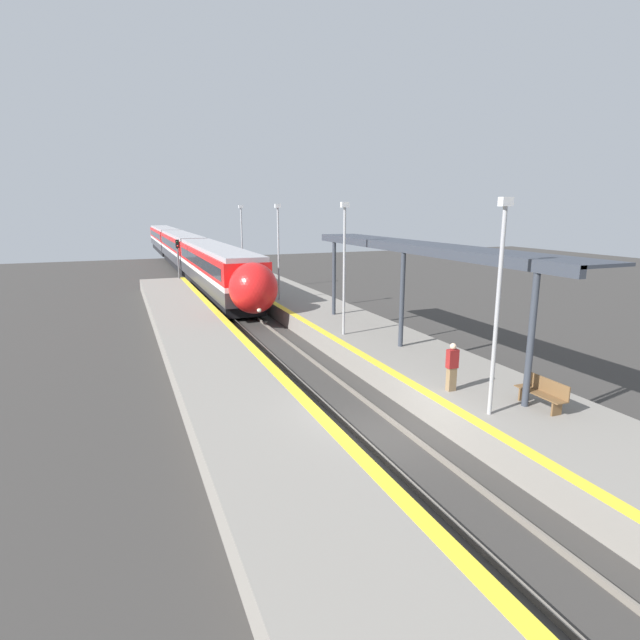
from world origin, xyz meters
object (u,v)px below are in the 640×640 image
(lamppost_far, at_px, (278,246))
(railway_signal, at_px, (178,259))
(lamppost_mid, at_px, (344,261))
(lamppost_farthest, at_px, (242,238))
(train, at_px, (183,249))
(person_waiting, at_px, (452,366))
(lamppost_near, at_px, (498,296))
(platform_bench, at_px, (543,392))

(lamppost_far, bearing_deg, railway_signal, 110.87)
(lamppost_mid, distance_m, lamppost_farthest, 20.16)
(train, xyz_separation_m, lamppost_farthest, (2.64, -17.78, 2.09))
(lamppost_farthest, bearing_deg, person_waiting, -89.74)
(railway_signal, bearing_deg, train, 81.55)
(lamppost_mid, bearing_deg, train, 93.98)
(lamppost_mid, bearing_deg, lamppost_near, -90.00)
(railway_signal, distance_m, lamppost_far, 13.81)
(platform_bench, xyz_separation_m, railway_signal, (-6.66, 33.12, 1.19))
(person_waiting, bearing_deg, platform_bench, -52.58)
(train, xyz_separation_m, lamppost_mid, (2.64, -37.93, 2.09))
(lamppost_far, distance_m, lamppost_farthest, 10.08)
(train, height_order, lamppost_mid, lamppost_mid)
(train, height_order, lamppost_near, lamppost_near)
(platform_bench, relative_size, lamppost_near, 0.28)
(railway_signal, height_order, lamppost_far, lamppost_far)
(lamppost_mid, bearing_deg, platform_bench, -80.11)
(train, bearing_deg, lamppost_near, -86.85)
(platform_bench, distance_m, person_waiting, 2.75)
(train, xyz_separation_m, platform_bench, (4.43, -48.18, -0.88))
(train, distance_m, lamppost_far, 28.06)
(platform_bench, bearing_deg, lamppost_near, 174.57)
(train, bearing_deg, person_waiting, -86.56)
(railway_signal, height_order, lamppost_near, lamppost_near)
(railway_signal, relative_size, lamppost_farthest, 0.68)
(platform_bench, xyz_separation_m, lamppost_farthest, (-1.79, 30.41, 2.96))
(train, height_order, railway_signal, railway_signal)
(platform_bench, relative_size, person_waiting, 1.06)
(platform_bench, relative_size, railway_signal, 0.41)
(platform_bench, height_order, lamppost_mid, lamppost_mid)
(lamppost_far, bearing_deg, platform_bench, -84.98)
(lamppost_far, relative_size, lamppost_farthest, 1.00)
(train, bearing_deg, lamppost_farthest, -81.56)
(platform_bench, bearing_deg, railway_signal, 101.38)
(lamppost_mid, bearing_deg, lamppost_far, 90.00)
(person_waiting, height_order, lamppost_far, lamppost_far)
(train, relative_size, person_waiting, 41.38)
(lamppost_far, bearing_deg, lamppost_mid, -90.00)
(railway_signal, height_order, lamppost_mid, lamppost_mid)
(train, relative_size, lamppost_near, 10.84)
(platform_bench, bearing_deg, lamppost_far, 95.02)
(platform_bench, xyz_separation_m, person_waiting, (-1.66, 2.17, 0.34))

